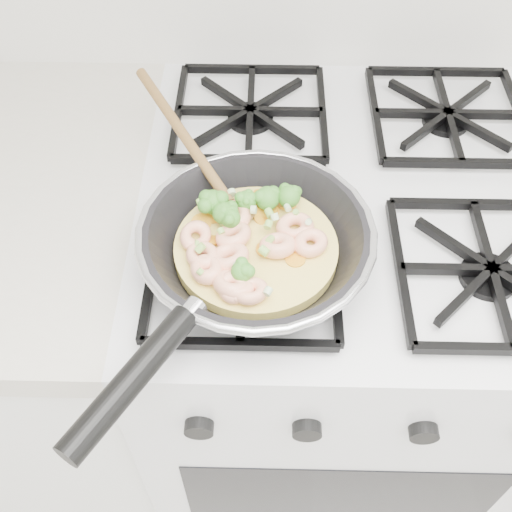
{
  "coord_description": "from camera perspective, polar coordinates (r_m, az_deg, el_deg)",
  "views": [
    {
      "loc": [
        -0.12,
        1.09,
        1.5
      ],
      "look_at": [
        -0.13,
        1.56,
        0.93
      ],
      "focal_mm": 42.8,
      "sensor_mm": 36.0,
      "label": 1
    }
  ],
  "objects": [
    {
      "name": "stove",
      "position": [
        1.21,
        6.62,
        -8.86
      ],
      "size": [
        0.6,
        0.6,
        0.92
      ],
      "color": "silver",
      "rests_on": "ground"
    },
    {
      "name": "skillet",
      "position": [
        0.71,
        -0.42,
        1.12
      ],
      "size": [
        0.31,
        0.54,
        0.09
      ],
      "rotation": [
        0.0,
        0.0,
        -0.03
      ],
      "color": "black",
      "rests_on": "stove"
    }
  ]
}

